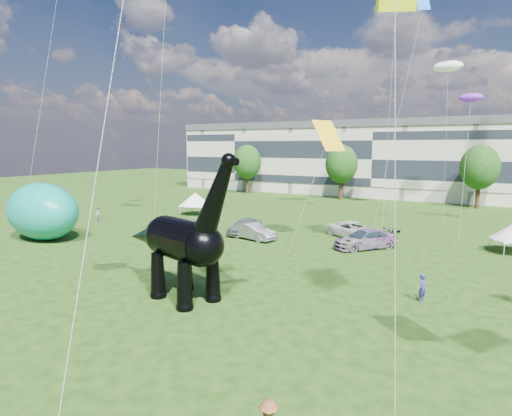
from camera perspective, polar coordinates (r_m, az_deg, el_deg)
The scene contains 13 objects.
ground at distance 20.10m, azimuth -7.44°, elevation -17.60°, with size 220.00×220.00×0.00m, color #16330C.
terrace_row at distance 78.65m, azimuth 16.25°, elevation 5.97°, with size 78.00×11.00×12.00m, color beige.
tree_far_left at distance 78.87m, azimuth -1.20°, elevation 6.52°, with size 5.20×5.20×9.44m.
tree_mid_left at distance 71.15m, azimuth 11.33°, elevation 6.17°, with size 5.20×5.20×9.44m.
tree_mid_right at distance 67.34m, azimuth 27.69°, elevation 5.27°, with size 5.20×5.20×9.44m.
dinosaur_sculpture at distance 25.00m, azimuth -10.17°, elevation -4.44°, with size 10.67×4.38×8.74m.
car_silver at distance 42.59m, azimuth -1.50°, elevation -2.44°, with size 1.92×4.78×1.63m, color #B0B1B5.
car_grey at distance 40.24m, azimuth -0.41°, elevation -3.14°, with size 1.62×4.65×1.53m, color gray.
car_white at distance 42.03m, azimuth 12.88°, elevation -2.87°, with size 2.54×5.50×1.53m, color silver.
car_dark at distance 37.91m, azimuth 14.39°, elevation -4.04°, with size 2.30×5.66×1.64m, color #595960.
gazebo_left at distance 55.05m, azimuth -8.09°, elevation 1.17°, with size 4.94×4.94×2.84m.
inflatable_teal at distance 44.70m, azimuth -26.59°, elevation -0.38°, with size 8.59×5.37×5.37m, color #0C907D.
visitors at distance 32.26m, azimuth 8.65°, elevation -5.94°, with size 56.05×41.51×1.87m.
Camera 1 is at (11.18, -14.22, 8.76)m, focal length 30.00 mm.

